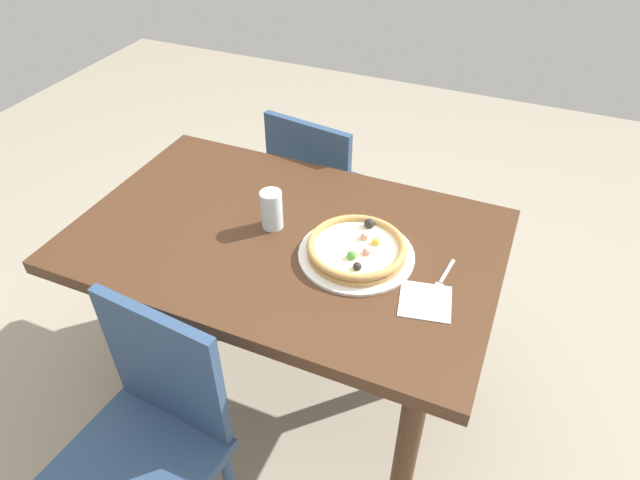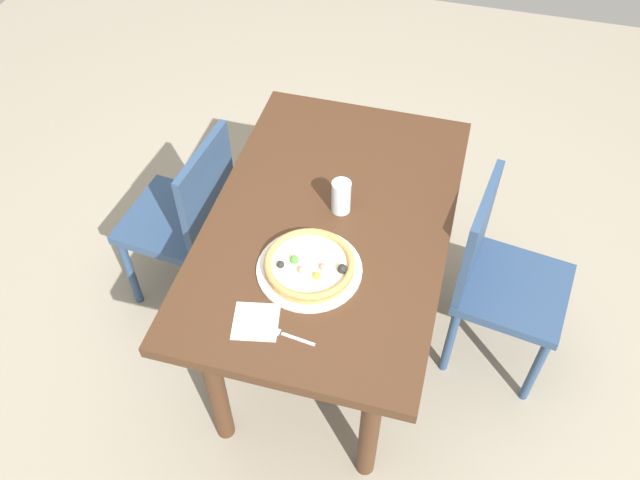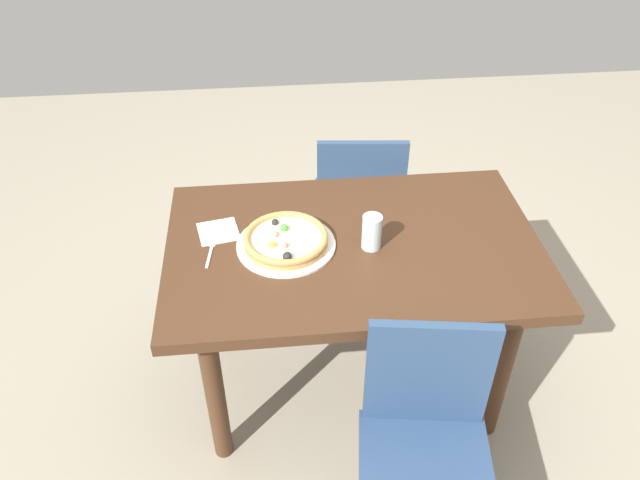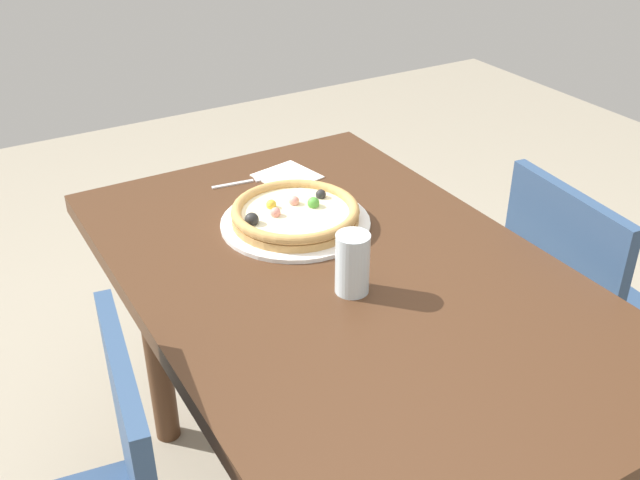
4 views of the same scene
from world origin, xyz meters
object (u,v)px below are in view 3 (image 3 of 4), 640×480
Objects in this scene: chair_far at (358,204)px; fork at (211,249)px; drinking_glass at (372,232)px; chair_near at (425,444)px; dining_table at (353,266)px; pizza at (286,239)px; napkin at (218,232)px; plate at (286,245)px.

chair_far is 0.93m from fork.
chair_near is at bearing -82.33° from drinking_glass.
pizza is (-0.24, 0.01, 0.14)m from dining_table.
chair_near is 6.79× the size of drinking_glass.
napkin is (0.02, 0.10, -0.00)m from fork.
chair_near is 2.50× the size of plate.
plate is 0.26m from napkin.
fork is 1.18× the size of napkin.
chair_near is 5.26× the size of fork.
pizza is 0.26m from fork.
plate reaches higher than napkin.
chair_near is at bearing -59.55° from plate.
drinking_glass reaches higher than dining_table.
chair_far is 2.50× the size of plate.
fork reaches higher than napkin.
napkin is (-0.24, 0.11, -0.03)m from pizza.
dining_table is 0.26m from plate.
drinking_glass reaches higher than napkin.
napkin is (-0.53, 0.14, -0.06)m from drinking_glass.
chair_far is (0.12, 0.63, -0.18)m from dining_table.
fork is at bearing 179.23° from plate.
pizza is at bearing -132.52° from plate.
plate is at bearing 178.12° from dining_table.
napkin is (-0.62, 0.75, 0.29)m from chair_near.
fork is at bearing 178.70° from dining_table.
pizza is at bearing 178.24° from dining_table.
drinking_glass is (0.06, -0.03, 0.17)m from dining_table.
chair_near reaches higher than napkin.
napkin is at bearing 156.16° from pizza.
plate is at bearing 173.64° from drinking_glass.
fork is (-0.50, 0.01, 0.11)m from dining_table.
dining_table is 3.80× the size of plate.
fork is (-0.26, 0.00, -0.03)m from pizza.
chair_far is at bearing -80.70° from chair_near.
chair_far is 0.79m from pizza.
pizza is at bearing -83.83° from fork.
plate is at bearing -23.70° from napkin.
pizza is (-0.36, -0.63, 0.32)m from chair_far.
dining_table is 9.44× the size of napkin.
chair_near reaches higher than dining_table.
dining_table is 7.98× the size of fork.
chair_far is at bearing 60.07° from plate.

